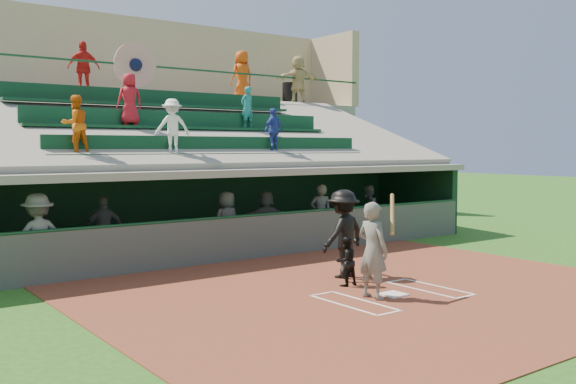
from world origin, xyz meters
TOP-DOWN VIEW (x-y plane):
  - ground at (0.00, 0.00)m, footprint 100.00×100.00m
  - dirt_slab at (0.00, 0.50)m, footprint 11.00×9.00m
  - home_plate at (0.00, 0.00)m, footprint 0.43×0.43m
  - batters_box_chalk at (0.00, 0.00)m, footprint 2.65×1.85m
  - dugout_floor at (0.00, 6.75)m, footprint 16.00×3.50m
  - concourse_slab at (0.00, 13.50)m, footprint 20.00×3.00m
  - grandstand at (-0.01, 10.51)m, footprint 20.40×10.40m
  - batter_at_plate at (-0.49, 0.06)m, footprint 0.88×0.77m
  - catcher at (-0.17, 1.17)m, footprint 0.51×0.40m
  - home_umpire at (0.35, 1.85)m, footprint 1.35×0.94m
  - dugout_bench at (0.27, 7.99)m, footprint 14.48×2.70m
  - dugout_player_a at (-5.09, 5.31)m, footprint 1.22×0.74m
  - dugout_player_b at (-3.19, 6.59)m, footprint 1.02×0.59m
  - dugout_player_c at (0.02, 6.16)m, footprint 0.86×0.63m
  - dugout_player_d at (1.50, 6.46)m, footprint 1.53×0.81m
  - dugout_player_e at (3.09, 5.93)m, footprint 0.75×0.67m
  - dugout_player_f at (5.41, 6.36)m, footprint 0.95×0.86m
  - trash_bin at (7.40, 13.21)m, footprint 0.63×0.63m
  - concourse_staff_a at (-1.41, 12.96)m, footprint 1.10×0.60m
  - concourse_staff_b at (4.55, 12.49)m, footprint 0.97×0.65m
  - concourse_staff_c at (6.95, 12.06)m, footprint 1.84×1.25m

SIDE VIEW (x-z plane):
  - ground at x=0.00m, z-range 0.00..0.00m
  - dirt_slab at x=0.00m, z-range 0.00..0.02m
  - dugout_floor at x=0.00m, z-range 0.00..0.04m
  - batters_box_chalk at x=0.00m, z-range 0.02..0.03m
  - home_plate at x=0.00m, z-range 0.02..0.05m
  - dugout_bench at x=0.27m, z-range 0.04..0.48m
  - catcher at x=-0.17m, z-range 0.02..1.03m
  - dugout_player_d at x=1.50m, z-range 0.04..1.62m
  - dugout_player_f at x=5.41m, z-range 0.04..1.64m
  - dugout_player_b at x=-3.19m, z-range 0.04..1.67m
  - dugout_player_c at x=0.02m, z-range 0.04..1.67m
  - dugout_player_e at x=3.09m, z-range 0.04..1.76m
  - batter_at_plate at x=-0.49m, z-range -0.04..1.91m
  - dugout_player_a at x=-5.09m, z-range 0.04..1.88m
  - home_umpire at x=0.35m, z-range 0.02..1.93m
  - grandstand at x=-0.01m, z-range -1.64..6.16m
  - concourse_slab at x=0.00m, z-range 0.00..4.60m
  - trash_bin at x=7.40m, z-range 4.60..5.55m
  - concourse_staff_a at x=-1.41m, z-range 4.60..6.39m
  - concourse_staff_c at x=6.95m, z-range 4.60..6.50m
  - concourse_staff_b at x=4.55m, z-range 4.60..6.55m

